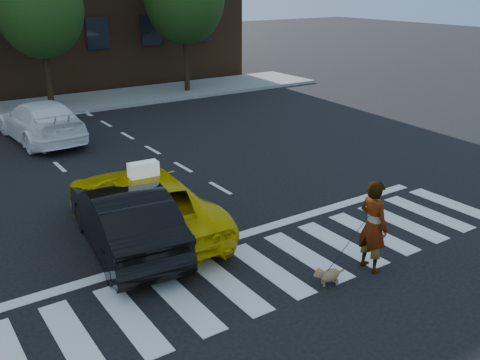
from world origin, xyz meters
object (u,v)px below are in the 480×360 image
object	(u,v)px
taxi	(142,204)
woman	(373,226)
dog	(328,275)
black_sedan	(125,217)
white_suv	(40,121)

from	to	relation	value
taxi	woman	world-z (taller)	woman
dog	black_sedan	bearing A→B (deg)	148.63
white_suv	dog	xyz separation A→B (m)	(1.80, -13.23, -0.53)
white_suv	woman	xyz separation A→B (m)	(2.93, -13.25, 0.22)
taxi	white_suv	bearing A→B (deg)	-87.52
taxi	white_suv	world-z (taller)	white_suv
black_sedan	white_suv	bearing A→B (deg)	-87.70
taxi	black_sedan	size ratio (longest dim) A/B	1.19
black_sedan	taxi	bearing A→B (deg)	-134.55
taxi	white_suv	xyz separation A→B (m)	(0.16, 9.15, 0.01)
woman	dog	world-z (taller)	woman
taxi	black_sedan	distance (m)	0.80
black_sedan	white_suv	distance (m)	9.68
taxi	white_suv	distance (m)	9.16
woman	dog	distance (m)	1.36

